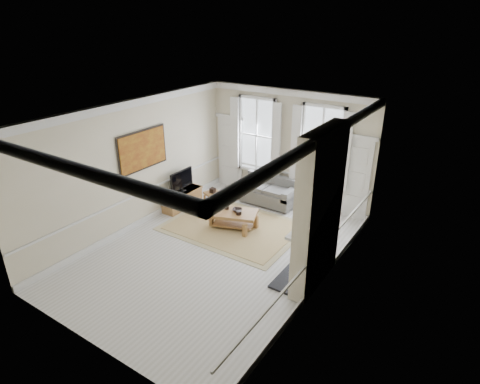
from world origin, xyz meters
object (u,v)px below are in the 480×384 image
Objects in this scene: sofa at (269,192)px; side_table at (213,196)px; tv_stand at (182,199)px; coffee_table at (234,215)px.

sofa reaches higher than side_table.
tv_stand is (-0.83, -0.42, -0.16)m from side_table.
coffee_table is (-0.02, -1.87, 0.03)m from sofa.
coffee_table is 2.01m from tv_stand.
sofa is 1.20× the size of coffee_table.
sofa is 2.61m from tv_stand.
side_table is 0.40× the size of tv_stand.
sofa is 1.72m from side_table.
side_table is (-1.19, -1.25, 0.06)m from sofa.
tv_stand is (-2.01, -1.66, -0.11)m from sofa.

